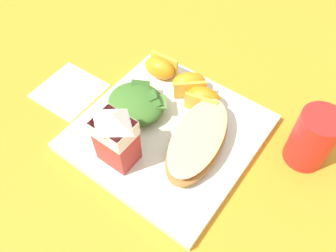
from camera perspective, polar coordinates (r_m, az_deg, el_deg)
The scene contains 10 objects.
ground at distance 0.59m, azimuth -0.00°, elevation -1.50°, with size 3.00×3.00×0.00m, color orange.
white_plate at distance 0.58m, azimuth -0.00°, elevation -1.05°, with size 0.28×0.28×0.02m, color white.
cheesy_pizza_bread at distance 0.55m, azimuth 5.16°, elevation -2.12°, with size 0.11×0.18×0.04m.
green_salad_pile at distance 0.59m, azimuth -5.26°, elevation 3.69°, with size 0.10×0.09×0.04m.
milk_carton at distance 0.50m, azimuth -8.71°, elevation -1.55°, with size 0.06×0.05×0.11m.
orange_wedge_front at distance 0.60m, azimuth 5.84°, elevation 4.58°, with size 0.07×0.05×0.04m.
orange_wedge_middle at distance 0.62m, azimuth 3.51°, elevation 7.00°, with size 0.07×0.07×0.04m.
orange_wedge_rear at distance 0.65m, azimuth -1.31°, elevation 9.62°, with size 0.06×0.04×0.04m.
paper_napkin at distance 0.68m, azimuth -16.00°, elevation 5.69°, with size 0.11×0.11×0.00m, color white.
drinking_red_cup at distance 0.57m, azimuth 22.77°, elevation -1.95°, with size 0.06×0.06×0.10m, color red.
Camera 1 is at (-0.20, 0.27, 0.48)m, focal length 36.92 mm.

